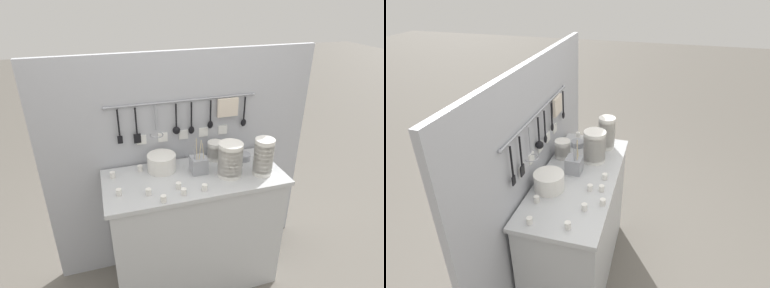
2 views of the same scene
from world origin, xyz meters
TOP-DOWN VIEW (x-y plane):
  - ground_plane at (0.00, 0.00)m, footprint 20.00×20.00m
  - counter at (0.00, 0.00)m, footprint 1.25×0.54m
  - back_wall at (0.00, 0.30)m, footprint 2.05×0.11m
  - bowl_stack_tall_left at (0.23, -0.06)m, footprint 0.17×0.17m
  - bowl_stack_short_front at (0.46, -0.11)m, footprint 0.13×0.13m
  - bowl_stack_nested_right at (0.22, 0.19)m, footprint 0.12×0.12m
  - plate_stack at (-0.20, 0.15)m, footprint 0.20×0.20m
  - steel_mixing_bowl at (0.42, 0.12)m, footprint 0.11×0.11m
  - cutlery_caddy at (0.04, 0.04)m, footprint 0.11×0.11m
  - cup_mid_row at (-0.35, 0.18)m, footprint 0.04×0.04m
  - cup_edge_far at (0.01, -0.18)m, footprint 0.04×0.04m
  - cup_front_left at (-0.54, 0.14)m, footprint 0.04×0.04m
  - cup_by_caddy at (-0.14, -0.12)m, footprint 0.04×0.04m
  - cup_beside_plates at (-0.27, -0.23)m, footprint 0.04×0.04m
  - cup_front_right at (-0.13, -0.19)m, footprint 0.04×0.04m
  - cup_edge_near at (0.58, 0.16)m, footprint 0.04×0.04m
  - cup_back_left at (-0.52, -0.08)m, footprint 0.04×0.04m
  - cup_centre at (-0.34, -0.13)m, footprint 0.04×0.04m

SIDE VIEW (x-z plane):
  - ground_plane at x=0.00m, z-range 0.00..0.00m
  - counter at x=0.00m, z-range 0.00..0.95m
  - back_wall at x=0.00m, z-range 0.00..1.75m
  - cup_mid_row at x=-0.35m, z-range 0.95..0.99m
  - cup_edge_far at x=0.01m, z-range 0.95..0.99m
  - cup_front_left at x=-0.54m, z-range 0.95..0.99m
  - cup_by_caddy at x=-0.14m, z-range 0.95..0.99m
  - cup_beside_plates at x=-0.27m, z-range 0.95..0.99m
  - cup_front_right at x=-0.13m, z-range 0.95..0.99m
  - cup_edge_near at x=0.58m, z-range 0.95..0.99m
  - cup_back_left at x=-0.52m, z-range 0.95..0.99m
  - cup_centre at x=-0.34m, z-range 0.95..0.99m
  - steel_mixing_bowl at x=0.42m, z-range 0.95..0.99m
  - cutlery_caddy at x=0.04m, z-range 0.87..1.14m
  - plate_stack at x=-0.20m, z-range 0.95..1.06m
  - bowl_stack_nested_right at x=0.22m, z-range 0.95..1.09m
  - bowl_stack_tall_left at x=0.23m, z-range 0.95..1.19m
  - bowl_stack_short_front at x=0.46m, z-range 0.95..1.21m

